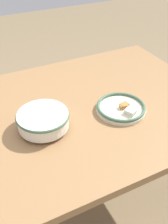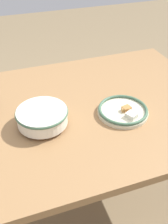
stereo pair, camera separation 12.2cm
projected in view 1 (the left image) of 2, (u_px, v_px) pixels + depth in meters
name	position (u px, v px, depth m)	size (l,w,h in m)	color
ground_plane	(76.00, 194.00, 1.74)	(8.00, 8.00, 0.00)	#7F6B4C
dining_table	(74.00, 119.00, 1.35)	(1.50, 1.02, 0.71)	olive
noodle_bowl	(43.00, 120.00, 1.16)	(0.24, 0.24, 0.08)	silver
food_plate	(121.00, 108.00, 1.29)	(0.25, 0.25, 0.04)	beige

